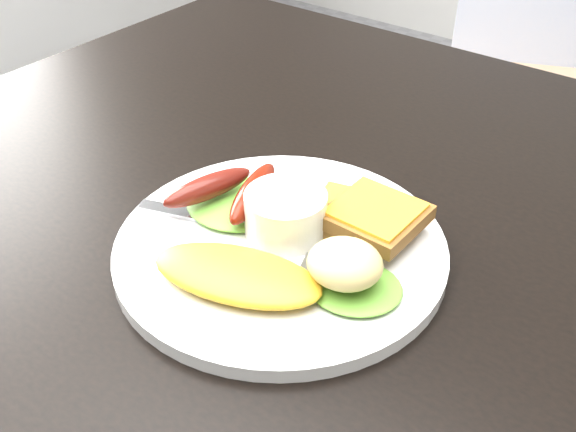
# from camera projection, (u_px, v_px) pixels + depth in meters

# --- Properties ---
(dining_table) EXTENTS (1.20, 0.80, 0.04)m
(dining_table) POSITION_uv_depth(u_px,v_px,m) (454.00, 278.00, 0.55)
(dining_table) COLOR black
(dining_table) RESTS_ON ground
(dining_chair) EXTENTS (0.58, 0.58, 0.05)m
(dining_chair) POSITION_uv_depth(u_px,v_px,m) (512.00, 104.00, 1.42)
(dining_chair) COLOR tan
(dining_chair) RESTS_ON ground
(plate) EXTENTS (0.27, 0.27, 0.01)m
(plate) POSITION_uv_depth(u_px,v_px,m) (281.00, 248.00, 0.54)
(plate) COLOR white
(plate) RESTS_ON dining_table
(lettuce_left) EXTENTS (0.11, 0.11, 0.01)m
(lettuce_left) POSITION_uv_depth(u_px,v_px,m) (239.00, 203.00, 0.57)
(lettuce_left) COLOR #5F9426
(lettuce_left) RESTS_ON plate
(lettuce_right) EXTENTS (0.09, 0.08, 0.01)m
(lettuce_right) POSITION_uv_depth(u_px,v_px,m) (355.00, 287.00, 0.49)
(lettuce_right) COLOR #54A23A
(lettuce_right) RESTS_ON plate
(omelette) EXTENTS (0.14, 0.10, 0.02)m
(omelette) POSITION_uv_depth(u_px,v_px,m) (237.00, 275.00, 0.49)
(omelette) COLOR #FFF642
(omelette) RESTS_ON plate
(sausage_a) EXTENTS (0.04, 0.09, 0.02)m
(sausage_a) POSITION_uv_depth(u_px,v_px,m) (208.00, 187.00, 0.57)
(sausage_a) COLOR maroon
(sausage_a) RESTS_ON lettuce_left
(sausage_b) EXTENTS (0.05, 0.09, 0.02)m
(sausage_b) POSITION_uv_depth(u_px,v_px,m) (253.00, 193.00, 0.56)
(sausage_b) COLOR #6B1405
(sausage_b) RESTS_ON lettuce_left
(ramekin) EXTENTS (0.08, 0.08, 0.04)m
(ramekin) POSITION_uv_depth(u_px,v_px,m) (286.00, 215.00, 0.54)
(ramekin) COLOR white
(ramekin) RESTS_ON plate
(toast_a) EXTENTS (0.08, 0.08, 0.01)m
(toast_a) POSITION_uv_depth(u_px,v_px,m) (354.00, 217.00, 0.55)
(toast_a) COLOR olive
(toast_a) RESTS_ON plate
(toast_b) EXTENTS (0.07, 0.07, 0.01)m
(toast_b) POSITION_uv_depth(u_px,v_px,m) (375.00, 216.00, 0.53)
(toast_b) COLOR brown
(toast_b) RESTS_ON toast_a
(potato_salad) EXTENTS (0.07, 0.06, 0.03)m
(potato_salad) POSITION_uv_depth(u_px,v_px,m) (345.00, 264.00, 0.48)
(potato_salad) COLOR beige
(potato_salad) RESTS_ON lettuce_right
(fork) EXTENTS (0.16, 0.06, 0.00)m
(fork) POSITION_uv_depth(u_px,v_px,m) (227.00, 222.00, 0.56)
(fork) COLOR #ADAFB7
(fork) RESTS_ON plate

